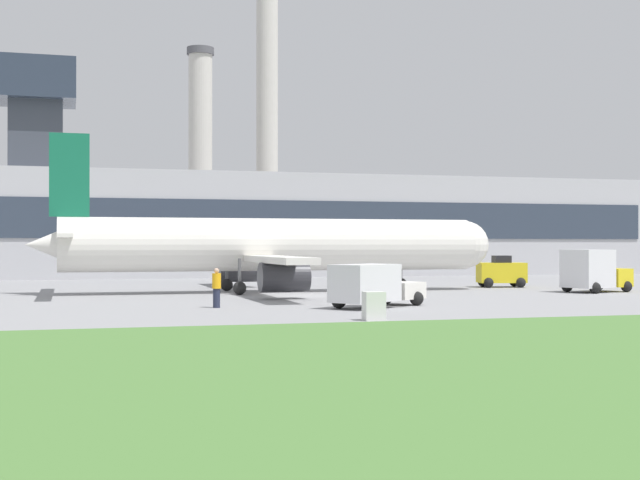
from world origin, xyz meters
TOP-DOWN VIEW (x-y plane):
  - ground_plane at (0.00, 0.00)m, footprint 400.00×400.00m
  - terminal_building at (-0.68, 34.78)m, footprint 86.54×14.40m
  - smokestack_left at (4.27, 70.87)m, footprint 3.70×3.70m
  - smokestack_right at (14.28, 74.09)m, footprint 3.54×3.54m
  - airplane at (-1.05, 4.24)m, footprint 29.45×24.51m
  - pushback_tug at (16.15, 6.30)m, footprint 3.51×2.65m
  - baggage_truck at (0.90, -10.18)m, footprint 5.70×4.88m
  - fuel_truck at (18.60, -1.23)m, footprint 4.87×3.72m
  - ground_crew_person at (-6.30, -8.30)m, footprint 0.45×0.45m
  - utility_cabinet at (-1.43, -16.92)m, footprint 0.82×0.60m

SIDE VIEW (x-z plane):
  - ground_plane at x=0.00m, z-range 0.00..0.00m
  - utility_cabinet at x=-1.43m, z-range 0.00..1.14m
  - ground_crew_person at x=-6.30m, z-range 0.02..1.90m
  - pushback_tug at x=16.15m, z-range -0.12..2.09m
  - baggage_truck at x=0.90m, z-range -0.01..2.06m
  - fuel_truck at x=18.60m, z-range -0.05..2.62m
  - airplane at x=-1.05m, z-range -1.87..7.68m
  - terminal_building at x=-0.68m, z-range -4.78..14.88m
  - smokestack_left at x=4.27m, z-range 0.15..29.95m
  - smokestack_right at x=14.28m, z-range 0.14..43.62m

